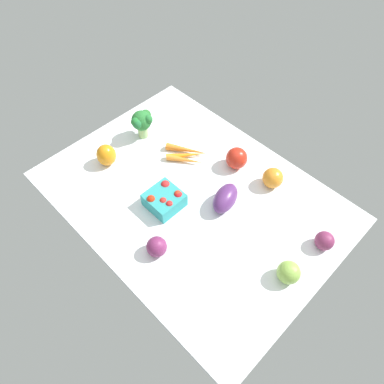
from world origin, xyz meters
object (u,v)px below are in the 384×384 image
(heirloom_tomato_green, at_px, (289,272))
(red_onion_center, at_px, (324,241))
(bell_pepper_red, at_px, (237,158))
(berry_basket, at_px, (165,199))
(bell_pepper_orange, at_px, (106,155))
(heirloom_tomato_orange, at_px, (273,178))
(carrot_bunch, at_px, (186,154))
(red_onion_near_basket, at_px, (157,247))
(broccoli_head, at_px, (142,121))
(eggplant, at_px, (225,198))

(heirloom_tomato_green, distance_m, red_onion_center, 0.17)
(bell_pepper_red, bearing_deg, berry_basket, 80.22)
(bell_pepper_orange, bearing_deg, heirloom_tomato_green, -172.29)
(heirloom_tomato_orange, height_order, carrot_bunch, heirloom_tomato_orange)
(heirloom_tomato_orange, height_order, red_onion_center, heirloom_tomato_orange)
(heirloom_tomato_green, height_order, red_onion_center, heirloom_tomato_green)
(carrot_bunch, bearing_deg, red_onion_center, -176.04)
(red_onion_near_basket, xyz_separation_m, broccoli_head, (0.44, -0.31, 0.05))
(heirloom_tomato_green, bearing_deg, bell_pepper_orange, 7.71)
(bell_pepper_orange, xyz_separation_m, heirloom_tomato_green, (-0.77, -0.10, -0.01))
(bell_pepper_orange, bearing_deg, berry_basket, -175.44)
(bell_pepper_red, xyz_separation_m, berry_basket, (0.05, 0.31, -0.01))
(heirloom_tomato_green, xyz_separation_m, red_onion_center, (-0.01, -0.17, -0.00))
(heirloom_tomato_orange, relative_size, eggplant, 0.59)
(broccoli_head, xyz_separation_m, red_onion_center, (-0.80, -0.08, -0.05))
(red_onion_near_basket, relative_size, broccoli_head, 0.55)
(heirloom_tomato_orange, distance_m, broccoli_head, 0.55)
(eggplant, xyz_separation_m, red_onion_center, (-0.33, -0.10, -0.01))
(heirloom_tomato_orange, distance_m, berry_basket, 0.40)
(berry_basket, bearing_deg, carrot_bunch, -62.07)
(heirloom_tomato_green, distance_m, berry_basket, 0.47)
(berry_basket, bearing_deg, red_onion_center, -152.32)
(carrot_bunch, xyz_separation_m, berry_basket, (-0.11, 0.21, 0.02))
(eggplant, bearing_deg, heirloom_tomato_green, 61.26)
(red_onion_near_basket, relative_size, eggplant, 0.52)
(bell_pepper_orange, distance_m, heirloom_tomato_green, 0.77)
(berry_basket, bearing_deg, bell_pepper_orange, 4.56)
(berry_basket, bearing_deg, heirloom_tomato_green, -170.29)
(eggplant, xyz_separation_m, berry_basket, (0.15, 0.15, -0.01))
(bell_pepper_orange, relative_size, berry_basket, 0.75)
(red_onion_near_basket, height_order, eggplant, eggplant)
(broccoli_head, bearing_deg, heirloom_tomato_green, 173.50)
(red_onion_near_basket, bearing_deg, heirloom_tomato_green, -147.13)
(broccoli_head, height_order, berry_basket, broccoli_head)
(eggplant, bearing_deg, red_onion_near_basket, -21.71)
(bell_pepper_red, bearing_deg, broccoli_head, 21.35)
(red_onion_near_basket, bearing_deg, carrot_bunch, -56.77)
(broccoli_head, xyz_separation_m, berry_basket, (-0.32, 0.17, -0.05))
(bell_pepper_orange, xyz_separation_m, berry_basket, (-0.30, -0.02, -0.01))
(carrot_bunch, relative_size, bell_pepper_red, 2.13)
(heirloom_tomato_green, bearing_deg, eggplant, -12.24)
(bell_pepper_red, height_order, berry_basket, bell_pepper_red)
(carrot_bunch, xyz_separation_m, bell_pepper_red, (-0.17, -0.10, 0.03))
(broccoli_head, bearing_deg, carrot_bunch, -168.37)
(heirloom_tomato_green, xyz_separation_m, eggplant, (0.32, -0.07, 0.00))
(bell_pepper_orange, relative_size, eggplant, 0.68)
(red_onion_near_basket, distance_m, broccoli_head, 0.54)
(heirloom_tomato_orange, relative_size, carrot_bunch, 0.42)
(heirloom_tomato_orange, relative_size, red_onion_near_basket, 1.13)
(red_onion_center, bearing_deg, red_onion_near_basket, 47.67)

